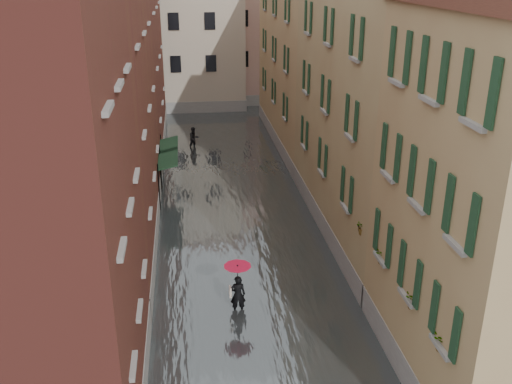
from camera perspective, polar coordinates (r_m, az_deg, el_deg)
ground at (r=20.44m, az=1.03°, el=-15.80°), size 120.00×120.00×0.00m
floodwater at (r=31.62m, az=-2.32°, el=-1.17°), size 10.00×60.00×0.20m
building_left_near at (r=15.91m, az=-23.50°, el=-2.19°), size 6.00×8.00×13.00m
building_left_mid at (r=26.17m, az=-17.30°, el=7.12°), size 6.00×14.00×12.50m
building_left_far at (r=40.63m, az=-14.08°, el=13.53°), size 6.00×16.00×14.00m
building_right_mid at (r=27.36m, az=13.18°, el=8.69°), size 6.00×14.00×13.00m
building_right_far at (r=41.63m, az=6.04°, el=12.49°), size 6.00×16.00×11.50m
building_end_cream at (r=54.32m, az=-8.13°, el=15.40°), size 12.00×9.00×13.00m
building_end_pink at (r=56.98m, az=1.32°, el=15.39°), size 10.00×9.00×12.00m
awning_near at (r=31.69m, az=-8.85°, el=3.22°), size 1.09×3.31×2.80m
awning_far at (r=34.03m, az=-8.79°, el=4.52°), size 1.09×2.94×2.80m
window_planters at (r=18.87m, az=14.01°, el=-7.26°), size 0.59×7.88×0.84m
pedestrian_main at (r=21.71m, az=-1.85°, el=-9.14°), size 1.04×1.04×2.06m
pedestrian_far at (r=41.17m, az=-6.22°, el=5.33°), size 0.98×0.89×1.63m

